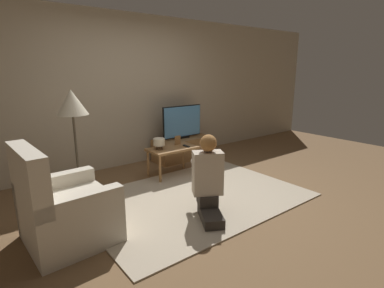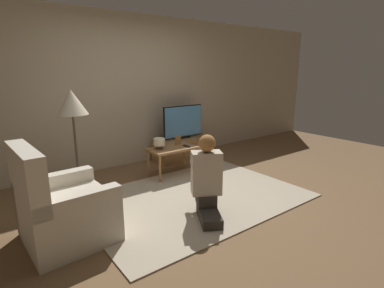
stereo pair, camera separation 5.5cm
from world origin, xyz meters
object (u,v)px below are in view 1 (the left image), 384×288
Objects in this scene: armchair at (65,212)px; person_kneeling at (208,176)px; floor_lamp at (72,108)px; tv at (182,122)px; coffee_table at (172,151)px; table_lamp at (159,143)px.

armchair reaches higher than person_kneeling.
armchair is at bearing 12.09° from person_kneeling.
floor_lamp is at bearing -23.77° from person_kneeling.
coffee_table is (-0.66, -0.64, -0.32)m from tv.
person_kneeling is (-0.45, -1.39, 0.08)m from coffee_table.
coffee_table is 4.33× the size of table_lamp.
armchair is at bearing -154.00° from coffee_table.
floor_lamp is 1.43× the size of armchair.
coffee_table is 0.54× the size of floor_lamp.
armchair is at bearing -149.99° from table_lamp.
floor_lamp is at bearing -163.01° from tv.
person_kneeling is 1.46m from table_lamp.
table_lamp is at bearing -70.46° from person_kneeling.
tv is 4.69× the size of table_lamp.
person_kneeling is at bearing -99.41° from table_lamp.
coffee_table is at bearing -136.16° from tv.
person_kneeling is at bearing -108.13° from coffee_table.
tv is 1.08× the size of coffee_table.
armchair reaches higher than coffee_table.
coffee_table is 1.46m from person_kneeling.
person_kneeling is (1.47, -0.45, 0.16)m from armchair.
table_lamp is (1.71, 0.99, 0.25)m from armchair.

